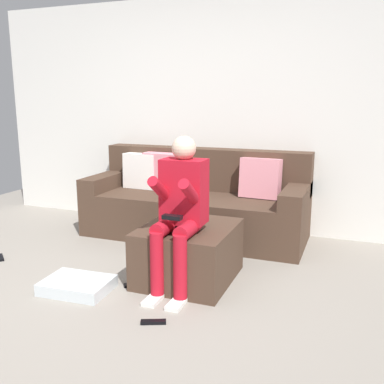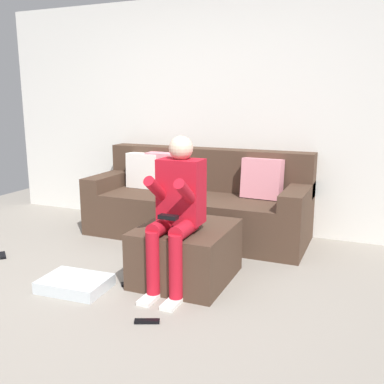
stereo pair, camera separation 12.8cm
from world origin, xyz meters
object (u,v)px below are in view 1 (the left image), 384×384
at_px(remote_near_ottoman, 153,322).
at_px(remote_under_side_table, 0,258).
at_px(person_seated, 180,205).
at_px(couch_sectional, 196,203).
at_px(remote_by_storage_bin, 135,284).
at_px(ottoman, 189,253).
at_px(storage_bin, 77,285).

distance_m(remote_near_ottoman, remote_under_side_table, 1.89).
relative_size(person_seated, remote_under_side_table, 7.01).
bearing_deg(couch_sectional, remote_by_storage_bin, -89.21).
bearing_deg(couch_sectional, ottoman, -72.44).
height_order(couch_sectional, person_seated, person_seated).
distance_m(couch_sectional, remote_by_storage_bin, 1.44).
distance_m(couch_sectional, remote_near_ottoman, 1.95).
xyz_separation_m(person_seated, remote_near_ottoman, (0.05, -0.57, -0.65)).
xyz_separation_m(ottoman, remote_by_storage_bin, (-0.34, -0.28, -0.21)).
xyz_separation_m(person_seated, storage_bin, (-0.70, -0.33, -0.61)).
distance_m(couch_sectional, remote_under_side_table, 1.96).
bearing_deg(storage_bin, remote_under_side_table, 163.45).
bearing_deg(remote_by_storage_bin, ottoman, 1.89).
distance_m(storage_bin, remote_near_ottoman, 0.79).
height_order(person_seated, remote_near_ottoman, person_seated).
bearing_deg(storage_bin, remote_near_ottoman, -17.48).
xyz_separation_m(storage_bin, remote_near_ottoman, (0.75, -0.24, -0.03)).
relative_size(remote_by_storage_bin, remote_under_side_table, 1.08).
distance_m(person_seated, remote_near_ottoman, 0.86).
height_order(ottoman, remote_near_ottoman, ottoman).
height_order(person_seated, storage_bin, person_seated).
bearing_deg(ottoman, remote_near_ottoman, -86.24).
bearing_deg(couch_sectional, remote_near_ottoman, -77.80).
distance_m(person_seated, storage_bin, 0.99).
bearing_deg(person_seated, couch_sectional, 105.37).
distance_m(ottoman, remote_by_storage_bin, 0.48).
distance_m(person_seated, remote_by_storage_bin, 0.74).
distance_m(couch_sectional, ottoman, 1.19).
height_order(person_seated, remote_under_side_table, person_seated).
bearing_deg(remote_by_storage_bin, remote_near_ottoman, -88.19).
bearing_deg(remote_under_side_table, remote_near_ottoman, 23.57).
height_order(ottoman, storage_bin, ottoman).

